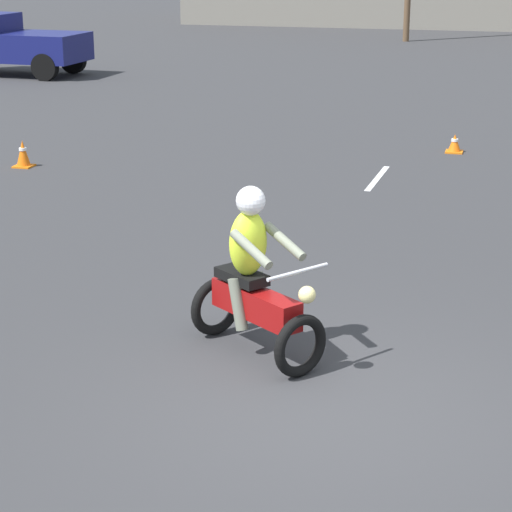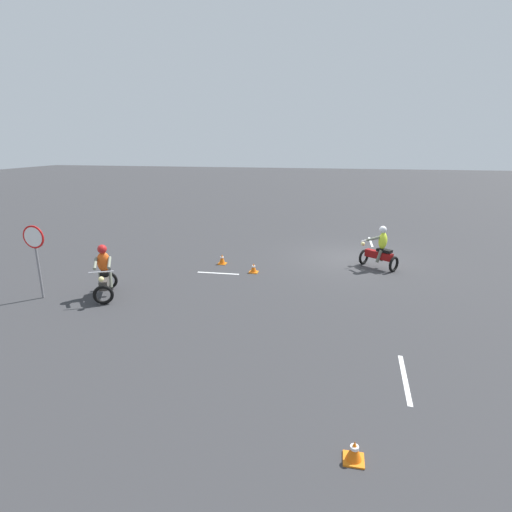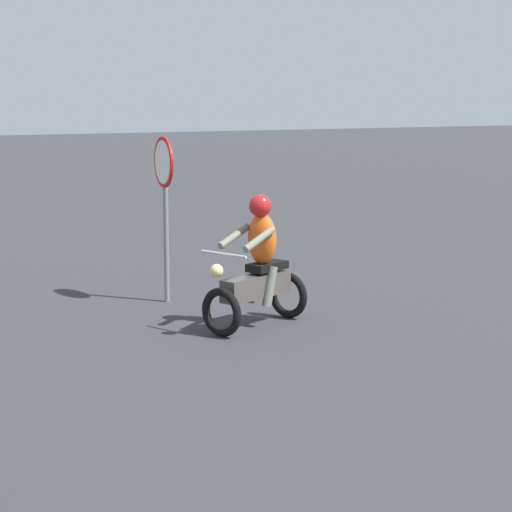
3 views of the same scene
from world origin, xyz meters
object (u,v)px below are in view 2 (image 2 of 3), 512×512
Objects in this scene: motorcycle_rider_background at (105,274)px; stop_sign at (35,247)px; traffic_cone_near_right at (354,451)px; traffic_cone_mid_left at (254,268)px; motorcycle_rider_foreground at (380,250)px; traffic_cone_near_left at (222,259)px.

stop_sign is (1.86, 0.55, 0.91)m from motorcycle_rider_background.
traffic_cone_mid_left is (3.39, -8.60, 0.00)m from traffic_cone_near_right.
stop_sign is 6.54× the size of traffic_cone_mid_left.
motorcycle_rider_background is 5.21m from traffic_cone_mid_left.
motorcycle_rider_foreground is 0.72× the size of stop_sign.
motorcycle_rider_background is 4.72× the size of traffic_cone_mid_left.
traffic_cone_mid_left is (4.60, 1.50, -0.56)m from motorcycle_rider_foreground.
traffic_cone_near_left is at bearing -28.98° from traffic_cone_mid_left.
motorcycle_rider_background is 9.18m from traffic_cone_near_right.
traffic_cone_near_right is at bearing 118.83° from motorcycle_rider_background.
motorcycle_rider_background is 4.80× the size of traffic_cone_near_right.
motorcycle_rider_foreground is at bearing -161.96° from traffic_cone_mid_left.
motorcycle_rider_foreground is 4.87m from traffic_cone_mid_left.
traffic_cone_mid_left is at bearing -68.48° from traffic_cone_near_right.
traffic_cone_mid_left is at bearing 151.02° from traffic_cone_near_left.
motorcycle_rider_foreground is at bearing -173.44° from traffic_cone_near_left.
stop_sign is (10.50, 5.29, 0.91)m from motorcycle_rider_foreground.
motorcycle_rider_background reaches higher than traffic_cone_mid_left.
stop_sign is 10.57m from traffic_cone_near_right.
traffic_cone_near_right is (-4.84, 9.40, -0.03)m from traffic_cone_near_left.
motorcycle_rider_foreground is 6.11m from traffic_cone_near_left.
traffic_cone_near_left is at bearing 133.18° from motorcycle_rider_foreground.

